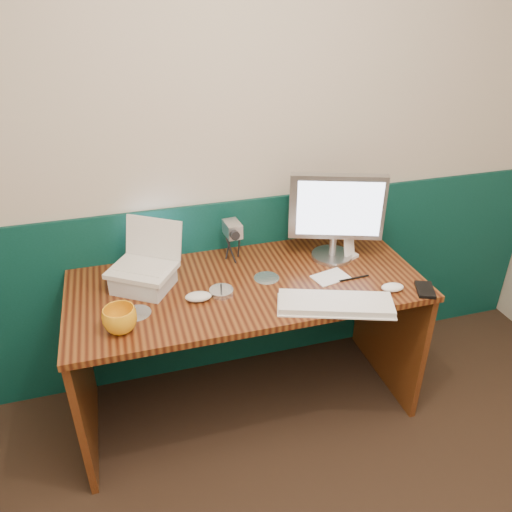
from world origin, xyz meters
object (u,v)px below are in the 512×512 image
object	(u,v)px
monitor	(335,216)
camcorder	(233,242)
laptop	(140,250)
desk	(248,347)
keyboard	(335,304)
mug	(120,320)

from	to	relation	value
monitor	camcorder	bearing A→B (deg)	-174.19
laptop	camcorder	world-z (taller)	laptop
desk	camcorder	size ratio (longest dim) A/B	8.31
keyboard	desk	bearing A→B (deg)	156.05
desk	keyboard	distance (m)	0.57
monitor	camcorder	distance (m)	0.51
camcorder	desk	bearing A→B (deg)	-92.70
desk	keyboard	size ratio (longest dim) A/B	3.35
camcorder	monitor	bearing A→B (deg)	-18.36
keyboard	mug	bearing A→B (deg)	-166.35
laptop	keyboard	size ratio (longest dim) A/B	0.57
laptop	camcorder	distance (m)	0.47
monitor	mug	world-z (taller)	monitor
desk	keyboard	world-z (taller)	keyboard
keyboard	laptop	bearing A→B (deg)	172.96
laptop	keyboard	world-z (taller)	laptop
desk	camcorder	distance (m)	0.52
desk	mug	xyz separation A→B (m)	(-0.57, -0.20, 0.43)
laptop	monitor	distance (m)	0.92
monitor	mug	xyz separation A→B (m)	(-1.03, -0.31, -0.17)
desk	mug	distance (m)	0.74
laptop	mug	size ratio (longest dim) A/B	2.03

